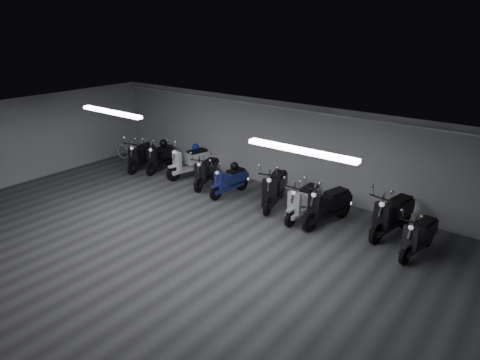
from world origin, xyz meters
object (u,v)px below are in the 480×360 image
Objects in this scene: scooter_2 at (189,157)px; scooter_4 at (229,176)px; scooter_1 at (160,153)px; scooter_6 at (304,196)px; scooter_9 at (420,230)px; scooter_7 at (328,199)px; scooter_5 at (275,183)px; bicycle at (134,147)px; helmet_0 at (163,143)px; scooter_8 at (393,208)px; helmet_1 at (234,166)px; helmet_2 at (196,147)px; scooter_0 at (141,151)px; scooter_3 at (206,167)px.

scooter_2 reaches higher than scooter_4.
scooter_6 reaches higher than scooter_1.
scooter_7 is at bearing -174.76° from scooter_9.
scooter_4 is 0.85× the size of scooter_5.
bicycle is 1.63m from helmet_0.
scooter_1 is 0.89× the size of scooter_8.
helmet_2 is at bearing 166.96° from helmet_1.
scooter_0 is at bearing -166.67° from scooter_8.
scooter_0 is 7.38× the size of helmet_1.
scooter_6 is at bearing -106.12° from bicycle.
scooter_5 is (2.65, -0.01, 0.09)m from scooter_3.
scooter_7 is (7.40, 0.05, 0.04)m from scooter_0.
scooter_4 is 3.34m from scooter_7.
helmet_1 is 2.14m from helmet_2.
scooter_1 is 6.07m from scooter_6.
helmet_0 is 1.20× the size of helmet_2.
scooter_2 is at bearing -103.11° from helmet_2.
scooter_2 is 1.14× the size of scooter_9.
scooter_1 reaches higher than scooter_9.
scooter_4 is 0.99× the size of bicycle.
scooter_4 reaches higher than helmet_1.
scooter_7 is (4.41, -0.15, 0.07)m from scooter_3.
scooter_0 is 0.93× the size of scooter_5.
helmet_1 is 1.07× the size of helmet_2.
scooter_5 is 7.96× the size of helmet_1.
scooter_8 reaches higher than scooter_1.
scooter_9 is 7.41× the size of helmet_2.
bicycle is at bearing 177.30° from scooter_6.
scooter_3 is at bearing -175.80° from helmet_1.
scooter_4 is 2.66m from scooter_6.
helmet_2 is (2.98, 0.27, 0.47)m from bicycle.
scooter_4 is 0.86× the size of scooter_7.
scooter_5 is 4.16m from scooter_9.
scooter_4 is 5.05m from bicycle.
scooter_0 is 9.78m from scooter_9.
scooter_7 is at bearing -17.08° from scooter_0.
scooter_1 is (0.66, 0.32, -0.02)m from scooter_0.
scooter_9 reaches higher than helmet_1.
scooter_0 reaches higher than helmet_1.
helmet_0 is at bearing -170.29° from scooter_8.
scooter_1 is 1.64m from bicycle.
scooter_1 is 0.92× the size of scooter_7.
scooter_4 is at bearing 1.17° from scooter_2.
scooter_2 is 4.80m from scooter_6.
bicycle is at bearing 177.62° from helmet_1.
helmet_1 is at bearing -13.04° from helmet_2.
scooter_7 reaches higher than scooter_4.
bicycle is (-2.91, -0.00, -0.18)m from scooter_2.
scooter_6 is 1.08× the size of bicycle.
scooter_1 is at bearing 177.91° from scooter_6.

